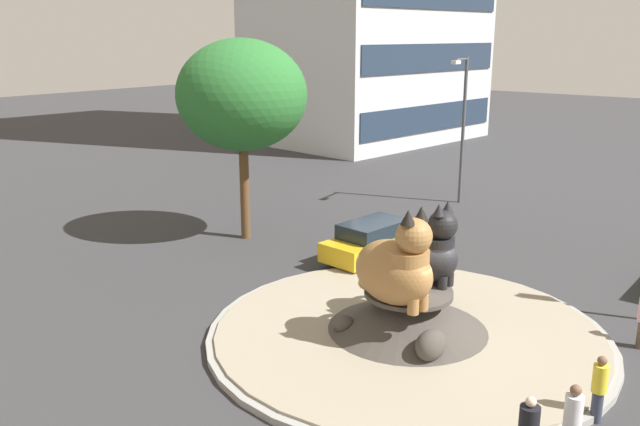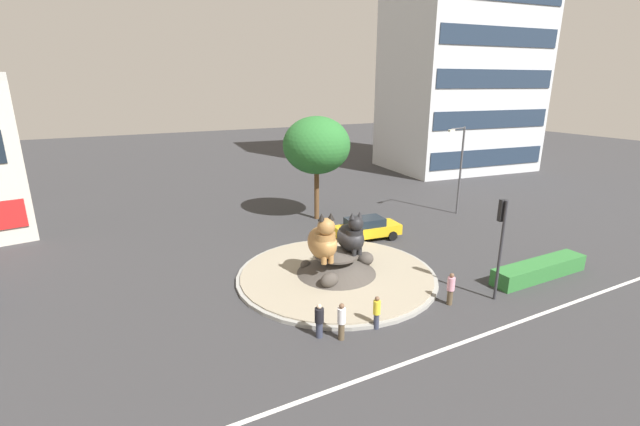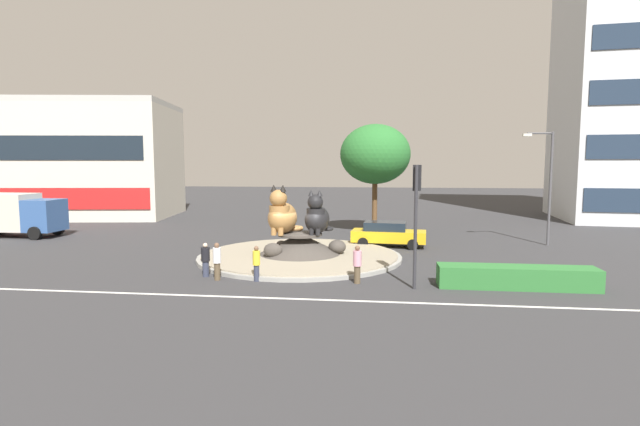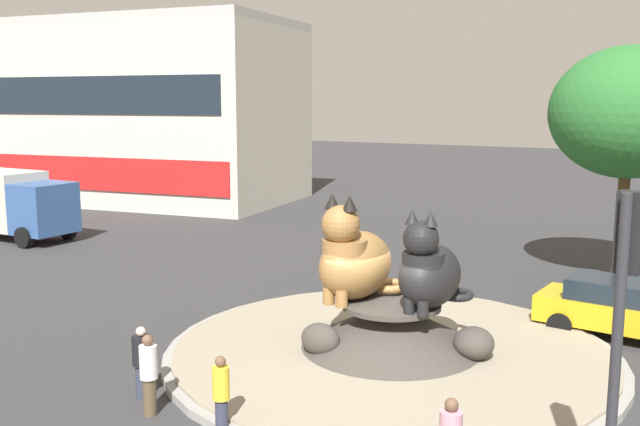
{
  "view_description": "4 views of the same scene",
  "coord_description": "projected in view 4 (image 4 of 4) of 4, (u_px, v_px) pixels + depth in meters",
  "views": [
    {
      "loc": [
        -14.68,
        -8.59,
        8.07
      ],
      "look_at": [
        -0.69,
        2.51,
        3.27
      ],
      "focal_mm": 37.43,
      "sensor_mm": 36.0,
      "label": 1
    },
    {
      "loc": [
        -10.79,
        -18.76,
        10.22
      ],
      "look_at": [
        0.12,
        2.18,
        3.09
      ],
      "focal_mm": 24.02,
      "sensor_mm": 36.0,
      "label": 2
    },
    {
      "loc": [
        4.18,
        -25.47,
        5.09
      ],
      "look_at": [
        0.94,
        1.3,
        2.34
      ],
      "focal_mm": 27.11,
      "sensor_mm": 36.0,
      "label": 3
    },
    {
      "loc": [
        6.65,
        -15.16,
        6.17
      ],
      "look_at": [
        -2.17,
        0.34,
        3.32
      ],
      "focal_mm": 39.66,
      "sensor_mm": 36.0,
      "label": 4
    }
  ],
  "objects": [
    {
      "name": "sedan_on_far_lane",
      "position": [
        626.0,
        309.0,
        18.41
      ],
      "size": [
        4.64,
        2.28,
        1.54
      ],
      "rotation": [
        0.0,
        0.0,
        -0.1
      ],
      "color": "gold",
      "rests_on": "ground"
    },
    {
      "name": "broadleaf_tree_behind_island",
      "position": [
        629.0,
        113.0,
        23.03
      ],
      "size": [
        5.09,
        5.09,
        7.96
      ],
      "color": "brown",
      "rests_on": "ground"
    },
    {
      "name": "delivery_box_truck",
      "position": [
        8.0,
        202.0,
        31.82
      ],
      "size": [
        6.61,
        2.64,
        3.03
      ],
      "rotation": [
        0.0,
        0.0,
        -0.01
      ],
      "color": "#335693",
      "rests_on": "ground"
    },
    {
      "name": "pedestrian_black_shirt",
      "position": [
        142.0,
        361.0,
        14.74
      ],
      "size": [
        0.39,
        0.39,
        1.54
      ],
      "rotation": [
        0.0,
        0.0,
        1.9
      ],
      "color": "#33384C",
      "rests_on": "ground"
    },
    {
      "name": "cat_statue_tabby",
      "position": [
        353.0,
        260.0,
        17.16
      ],
      "size": [
        1.91,
        2.62,
        2.65
      ],
      "rotation": [
        0.0,
        0.0,
        -1.72
      ],
      "color": "#9E703D",
      "rests_on": "roundabout_island"
    },
    {
      "name": "shophouse_block",
      "position": [
        124.0,
        112.0,
        44.72
      ],
      "size": [
        22.71,
        13.37,
        10.92
      ],
      "rotation": [
        0.0,
        0.0,
        0.14
      ],
      "color": "beige",
      "rests_on": "ground"
    },
    {
      "name": "traffic_light_mast",
      "position": [
        622.0,
        311.0,
        8.97
      ],
      "size": [
        0.36,
        0.45,
        5.05
      ],
      "rotation": [
        0.0,
        0.0,
        1.38
      ],
      "color": "#2D2D33",
      "rests_on": "ground"
    },
    {
      "name": "roundabout_island",
      "position": [
        391.0,
        340.0,
        17.16
      ],
      "size": [
        10.96,
        10.96,
        1.36
      ],
      "color": "gray",
      "rests_on": "ground"
    },
    {
      "name": "pedestrian_white_shirt",
      "position": [
        149.0,
        373.0,
        13.87
      ],
      "size": [
        0.35,
        0.35,
        1.66
      ],
      "rotation": [
        0.0,
        0.0,
        4.32
      ],
      "color": "brown",
      "rests_on": "ground"
    },
    {
      "name": "ground_plane",
      "position": [
        390.0,
        356.0,
        17.24
      ],
      "size": [
        160.0,
        160.0,
        0.0
      ],
      "primitive_type": "plane",
      "color": "#333335"
    },
    {
      "name": "cat_statue_black",
      "position": [
        428.0,
        272.0,
        16.43
      ],
      "size": [
        1.52,
        2.32,
        2.37
      ],
      "rotation": [
        0.0,
        0.0,
        -1.62
      ],
      "color": "black",
      "rests_on": "roundabout_island"
    },
    {
      "name": "pedestrian_yellow_shirt",
      "position": [
        221.0,
        394.0,
        13.03
      ],
      "size": [
        0.32,
        0.32,
        1.54
      ],
      "rotation": [
        0.0,
        0.0,
        5.47
      ],
      "color": "#33384C",
      "rests_on": "ground"
    }
  ]
}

